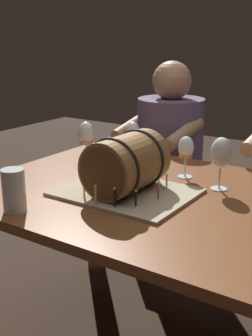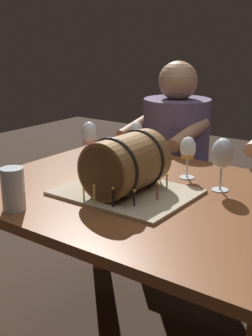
% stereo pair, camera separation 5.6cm
% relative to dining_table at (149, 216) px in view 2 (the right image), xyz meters
% --- Properties ---
extents(dining_table, '(1.33, 1.00, 0.72)m').
position_rel_dining_table_xyz_m(dining_table, '(0.00, 0.00, 0.00)').
color(dining_table, brown).
rests_on(dining_table, ground).
extents(barrel_cake, '(0.48, 0.37, 0.23)m').
position_rel_dining_table_xyz_m(barrel_cake, '(-0.06, -0.07, 0.20)').
color(barrel_cake, tan).
rests_on(barrel_cake, dining_table).
extents(wine_glass_empty, '(0.08, 0.08, 0.20)m').
position_rel_dining_table_xyz_m(wine_glass_empty, '(0.21, 0.17, 0.24)').
color(wine_glass_empty, white).
rests_on(wine_glass_empty, dining_table).
extents(wine_glass_red, '(0.07, 0.07, 0.19)m').
position_rel_dining_table_xyz_m(wine_glass_red, '(-0.27, 0.30, 0.23)').
color(wine_glass_red, white).
rests_on(wine_glass_red, dining_table).
extents(wine_glass_amber, '(0.06, 0.06, 0.17)m').
position_rel_dining_table_xyz_m(wine_glass_amber, '(0.03, 0.23, 0.22)').
color(wine_glass_amber, white).
rests_on(wine_glass_amber, dining_table).
extents(wine_glass_rose, '(0.07, 0.07, 0.20)m').
position_rel_dining_table_xyz_m(wine_glass_rose, '(-0.42, 0.15, 0.23)').
color(wine_glass_rose, white).
rests_on(wine_glass_rose, dining_table).
extents(beer_pint, '(0.08, 0.08, 0.15)m').
position_rel_dining_table_xyz_m(beer_pint, '(-0.27, -0.42, 0.16)').
color(beer_pint, white).
rests_on(beer_pint, dining_table).
extents(person_seated_left, '(0.42, 0.50, 1.16)m').
position_rel_dining_table_xyz_m(person_seated_left, '(-0.35, 0.80, -0.08)').
color(person_seated_left, '#372D40').
rests_on(person_seated_left, ground).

